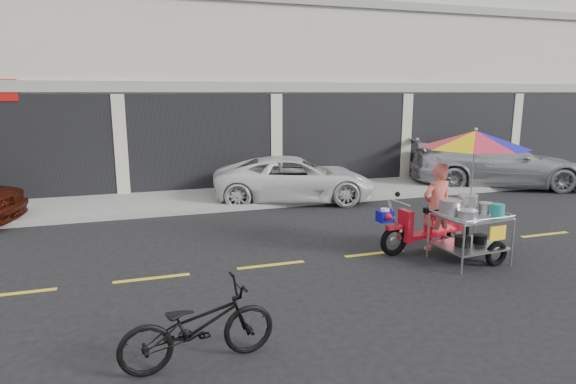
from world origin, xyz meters
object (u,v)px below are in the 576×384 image
object	(u,v)px
white_pickup	(295,179)
food_vendor_rig	(459,177)
silver_pickup	(496,163)
near_bicycle	(198,325)

from	to	relation	value
white_pickup	food_vendor_rig	xyz separation A→B (m)	(1.31, -5.27, 0.87)
silver_pickup	food_vendor_rig	size ratio (longest dim) A/B	2.13
white_pickup	near_bicycle	xyz separation A→B (m)	(-3.60, -7.43, -0.16)
silver_pickup	food_vendor_rig	distance (m)	7.58
near_bicycle	food_vendor_rig	xyz separation A→B (m)	(4.91, 2.16, 1.03)
white_pickup	food_vendor_rig	distance (m)	5.50
silver_pickup	food_vendor_rig	bearing A→B (deg)	157.23
near_bicycle	white_pickup	bearing A→B (deg)	-32.38
silver_pickup	near_bicycle	size ratio (longest dim) A/B	3.04
near_bicycle	food_vendor_rig	bearing A→B (deg)	-72.75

